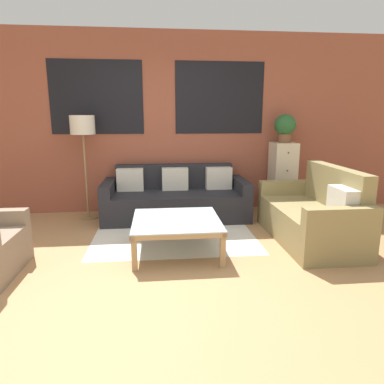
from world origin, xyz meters
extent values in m
plane|color=#AD7F51|center=(0.00, 0.00, 0.00)|extent=(16.00, 16.00, 0.00)
cube|color=brown|center=(0.00, 2.44, 1.40)|extent=(8.40, 0.08, 2.80)
cube|color=black|center=(-0.95, 2.39, 1.80)|extent=(1.40, 0.01, 1.10)
cube|color=black|center=(0.95, 2.39, 1.80)|extent=(1.40, 0.01, 1.10)
cube|color=silver|center=(0.15, 1.18, 0.00)|extent=(2.06, 1.65, 0.00)
cube|color=#232328|center=(0.22, 1.82, 0.20)|extent=(1.83, 0.72, 0.40)
cube|color=#232328|center=(0.22, 2.26, 0.39)|extent=(1.83, 0.16, 0.78)
cube|color=#232328|center=(-0.78, 1.90, 0.29)|extent=(0.16, 0.88, 0.58)
cube|color=#232328|center=(1.21, 1.90, 0.29)|extent=(0.16, 0.88, 0.58)
cube|color=beige|center=(-0.47, 2.10, 0.57)|extent=(0.40, 0.16, 0.34)
cube|color=beige|center=(0.22, 2.10, 0.57)|extent=(0.40, 0.16, 0.34)
cube|color=beige|center=(0.90, 2.10, 0.57)|extent=(0.40, 0.16, 0.34)
cube|color=olive|center=(1.72, 0.78, 0.21)|extent=(0.64, 1.35, 0.42)
cube|color=olive|center=(2.12, 0.78, 0.46)|extent=(0.16, 1.35, 0.92)
cube|color=olive|center=(1.80, 1.53, 0.31)|extent=(0.80, 0.14, 0.62)
cube|color=olive|center=(1.80, 0.04, 0.31)|extent=(0.80, 0.14, 0.62)
cube|color=beige|center=(1.96, 0.33, 0.59)|extent=(0.16, 0.40, 0.34)
cube|color=silver|center=(0.15, 0.56, 0.38)|extent=(0.97, 0.97, 0.01)
cube|color=tan|center=(0.15, 0.10, 0.35)|extent=(0.97, 0.05, 0.05)
cube|color=tan|center=(0.15, 1.02, 0.35)|extent=(0.97, 0.05, 0.05)
cube|color=tan|center=(-0.31, 0.56, 0.35)|extent=(0.05, 0.97, 0.05)
cube|color=tan|center=(0.61, 0.56, 0.35)|extent=(0.05, 0.97, 0.05)
cube|color=tan|center=(-0.30, 0.12, 0.19)|extent=(0.06, 0.05, 0.38)
cube|color=tan|center=(0.59, 0.12, 0.19)|extent=(0.05, 0.05, 0.38)
cube|color=tan|center=(-0.30, 1.01, 0.19)|extent=(0.06, 0.06, 0.38)
cube|color=tan|center=(0.59, 1.01, 0.19)|extent=(0.05, 0.06, 0.38)
cylinder|color=olive|center=(-1.12, 2.04, 0.01)|extent=(0.28, 0.28, 0.02)
cylinder|color=olive|center=(-1.12, 2.04, 0.64)|extent=(0.03, 0.03, 1.24)
cylinder|color=beige|center=(-1.12, 2.04, 1.40)|extent=(0.35, 0.35, 0.27)
cube|color=beige|center=(1.95, 2.16, 0.56)|extent=(0.36, 0.40, 1.11)
sphere|color=#38332D|center=(1.95, 1.95, 0.97)|extent=(0.02, 0.02, 0.02)
sphere|color=#38332D|center=(1.95, 1.95, 0.70)|extent=(0.02, 0.02, 0.02)
sphere|color=#38332D|center=(1.95, 1.95, 0.42)|extent=(0.02, 0.02, 0.02)
sphere|color=#38332D|center=(1.95, 1.95, 0.14)|extent=(0.02, 0.02, 0.02)
cylinder|color=brown|center=(1.95, 2.16, 1.18)|extent=(0.20, 0.20, 0.13)
sphere|color=#285B2D|center=(1.95, 2.16, 1.39)|extent=(0.33, 0.33, 0.33)
camera|label=1|loc=(-0.05, -3.11, 1.52)|focal=32.00mm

